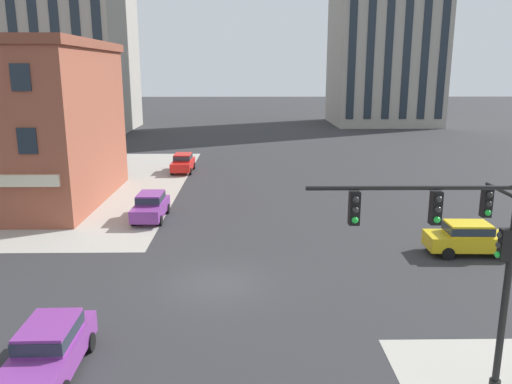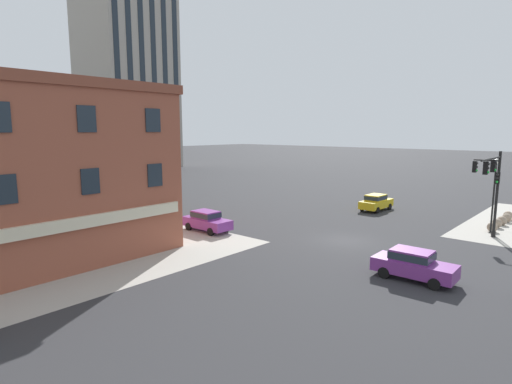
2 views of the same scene
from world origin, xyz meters
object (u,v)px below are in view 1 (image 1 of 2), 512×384
car_cross_eastbound (49,347)px  car_cross_westbound (469,237)px  car_main_southbound_near (151,205)px  car_main_northbound_near (183,162)px  traffic_signal_main (469,250)px

car_cross_eastbound → car_cross_westbound: bearing=30.7°
car_main_southbound_near → car_main_northbound_near: bearing=89.5°
traffic_signal_main → car_cross_westbound: bearing=65.5°
car_main_northbound_near → car_cross_westbound: same height
car_main_southbound_near → car_cross_westbound: (17.56, -6.62, 0.00)m
car_cross_eastbound → car_main_southbound_near: bearing=90.0°
car_cross_westbound → car_main_southbound_near: bearing=159.4°
car_main_southbound_near → car_cross_eastbound: same height
traffic_signal_main → car_main_northbound_near: size_ratio=1.51×
traffic_signal_main → car_main_southbound_near: size_ratio=1.51×
car_main_northbound_near → car_cross_westbound: 28.09m
traffic_signal_main → car_cross_westbound: size_ratio=1.50×
car_cross_eastbound → car_cross_westbound: same height
car_main_southbound_near → car_cross_eastbound: bearing=-90.0°
car_main_northbound_near → car_cross_eastbound: (-0.13, -32.44, 0.00)m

